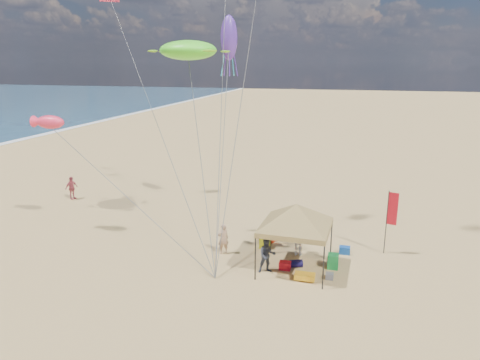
{
  "coord_description": "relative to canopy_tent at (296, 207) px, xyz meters",
  "views": [
    {
      "loc": [
        5.19,
        -16.86,
        9.49
      ],
      "look_at": [
        0.0,
        3.0,
        4.0
      ],
      "focal_mm": 33.41,
      "sensor_mm": 36.0,
      "label": 1
    }
  ],
  "objects": [
    {
      "name": "cooler_red",
      "position": [
        -0.43,
        -0.09,
        -2.92
      ],
      "size": [
        0.54,
        0.38,
        0.38
      ],
      "primitive_type": "cube",
      "color": "red",
      "rests_on": "ground"
    },
    {
      "name": "chair_yellow",
      "position": [
        -1.86,
        2.16,
        -2.76
      ],
      "size": [
        0.5,
        0.5,
        0.7
      ],
      "primitive_type": "cube",
      "color": "yellow",
      "rests_on": "ground"
    },
    {
      "name": "person_near_a",
      "position": [
        -3.75,
        0.9,
        -2.31
      ],
      "size": [
        0.7,
        0.65,
        1.59
      ],
      "primitive_type": "imported",
      "rotation": [
        0.0,
        0.0,
        3.76
      ],
      "color": "tan",
      "rests_on": "ground"
    },
    {
      "name": "squid_kite",
      "position": [
        -4.9,
        6.2,
        7.63
      ],
      "size": [
        1.24,
        1.24,
        2.48
      ],
      "primitive_type": "ellipsoid",
      "rotation": [
        0.0,
        0.0,
        -0.39
      ],
      "color": "#5830A5",
      "rests_on": "ground"
    },
    {
      "name": "beach_cart",
      "position": [
        0.6,
        -0.96,
        -2.91
      ],
      "size": [
        0.9,
        0.5,
        0.24
      ],
      "primitive_type": "cube",
      "color": "#EFA91A",
      "rests_on": "ground"
    },
    {
      "name": "person_near_c",
      "position": [
        -0.04,
        1.7,
        -2.16
      ],
      "size": [
        1.27,
        0.77,
        1.91
      ],
      "primitive_type": "imported",
      "rotation": [
        0.0,
        0.0,
        3.09
      ],
      "color": "white",
      "rests_on": "ground"
    },
    {
      "name": "feather_flag",
      "position": [
        4.33,
        2.94,
        -0.9
      ],
      "size": [
        0.49,
        0.17,
        3.32
      ],
      "color": "black",
      "rests_on": "ground"
    },
    {
      "name": "fish_kite",
      "position": [
        -13.68,
        1.55,
        3.17
      ],
      "size": [
        1.85,
        1.42,
        0.73
      ],
      "primitive_type": "ellipsoid",
      "rotation": [
        0.0,
        0.0,
        -0.42
      ],
      "color": "#FF2F51",
      "rests_on": "ground"
    },
    {
      "name": "bag_orange",
      "position": [
        -1.59,
        2.97,
        -2.93
      ],
      "size": [
        0.54,
        0.69,
        0.36
      ],
      "primitive_type": "cylinder",
      "rotation": [
        0.0,
        1.57,
        1.22
      ],
      "color": "red",
      "rests_on": "ground"
    },
    {
      "name": "cooler_blue",
      "position": [
        2.23,
        2.42,
        -2.92
      ],
      "size": [
        0.54,
        0.38,
        0.38
      ],
      "primitive_type": "cube",
      "color": "navy",
      "rests_on": "ground"
    },
    {
      "name": "bag_navy",
      "position": [
        0.04,
        0.29,
        -2.93
      ],
      "size": [
        0.69,
        0.54,
        0.36
      ],
      "primitive_type": "cylinder",
      "rotation": [
        0.0,
        1.57,
        0.35
      ],
      "color": "#120E3F",
      "rests_on": "ground"
    },
    {
      "name": "turtle_kite",
      "position": [
        -5.69,
        1.76,
        6.87
      ],
      "size": [
        2.82,
        2.26,
        0.94
      ],
      "primitive_type": "ellipsoid",
      "rotation": [
        0.0,
        0.0,
        -0.0
      ],
      "color": "#52F429",
      "rests_on": "ground"
    },
    {
      "name": "crate_grey",
      "position": [
        1.66,
        -0.54,
        -2.97
      ],
      "size": [
        0.34,
        0.3,
        0.28
      ],
      "primitive_type": "cube",
      "color": "slate",
      "rests_on": "ground"
    },
    {
      "name": "ground",
      "position": [
        -2.81,
        -2.35,
        -3.11
      ],
      "size": [
        280.0,
        280.0,
        0.0
      ],
      "primitive_type": "plane",
      "color": "tan",
      "rests_on": "ground"
    },
    {
      "name": "chair_green",
      "position": [
        1.74,
        0.62,
        -2.76
      ],
      "size": [
        0.5,
        0.5,
        0.7
      ],
      "primitive_type": "cube",
      "color": "#188536",
      "rests_on": "ground"
    },
    {
      "name": "person_far_a",
      "position": [
        -16.79,
        7.07,
        -2.29
      ],
      "size": [
        0.69,
        1.04,
        1.64
      ],
      "primitive_type": "imported",
      "rotation": [
        0.0,
        0.0,
        1.24
      ],
      "color": "#AB424D",
      "rests_on": "ground"
    },
    {
      "name": "person_near_b",
      "position": [
        -1.2,
        -0.58,
        -2.28
      ],
      "size": [
        1.0,
        0.92,
        1.67
      ],
      "primitive_type": "imported",
      "rotation": [
        0.0,
        0.0,
        0.44
      ],
      "color": "#393F4E",
      "rests_on": "ground"
    },
    {
      "name": "canopy_tent",
      "position": [
        0.0,
        0.0,
        0.0
      ],
      "size": [
        6.06,
        6.06,
        3.74
      ],
      "color": "black",
      "rests_on": "ground"
    }
  ]
}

